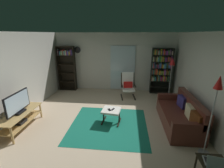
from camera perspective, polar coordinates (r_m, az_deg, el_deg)
The scene contains 19 objects.
ground_plane at distance 4.83m, azimuth -2.09°, elevation -13.67°, with size 7.02×7.02×0.00m, color beige.
wall_back at distance 7.10m, azimuth 0.97°, elevation 8.01°, with size 5.60×0.06×2.60m, color beige.
wall_left at distance 5.37m, azimuth -32.15°, elevation 1.89°, with size 0.06×6.00×2.60m, color beige.
wall_right at distance 4.75m, azimuth 31.95°, elevation 0.11°, with size 0.06×6.00×2.60m, color beige.
glass_door_panel at distance 7.07m, azimuth 3.92°, elevation 5.85°, with size 1.10×0.01×2.00m, color silver.
area_rug at distance 4.67m, azimuth -1.18°, elevation -14.82°, with size 2.19×2.08×0.01m, color #176E58.
tv_stand at distance 5.03m, azimuth -30.73°, elevation -10.81°, with size 0.51×1.37×0.49m.
television at distance 4.86m, azimuth -31.45°, elevation -6.17°, with size 0.20×0.90×0.58m.
bookshelf_near_tv at distance 7.42m, azimuth -16.35°, elevation 6.80°, with size 0.77×0.30×2.02m.
bookshelf_near_sofa at distance 7.02m, azimuth 17.66°, elevation 5.67°, with size 0.86×0.30×1.98m.
leather_sofa at distance 4.94m, azimuth 23.92°, elevation -10.47°, with size 0.85×1.94×0.85m.
lounge_armchair at distance 6.44m, azimuth 5.91°, elevation -0.19°, with size 0.64×0.72×1.02m.
ottoman at distance 4.64m, azimuth -0.25°, elevation -10.19°, with size 0.58×0.54×0.42m.
tv_remote at distance 4.61m, azimuth 0.34°, elevation -9.26°, with size 0.04×0.14×0.02m, color black.
cell_phone at distance 4.58m, azimuth -1.01°, elevation -9.47°, with size 0.07×0.14×0.01m, color black.
floor_lamp_by_sofa at distance 3.66m, azimuth 34.13°, elevation -3.23°, with size 0.22×0.22×1.80m.
floor_lamp_by_shelf at distance 6.29m, azimuth 21.27°, elevation 6.33°, with size 0.22×0.22×1.68m.
laptop at distance 3.22m, azimuth 34.10°, elevation -22.96°, with size 0.37×0.33×0.20m.
wall_clock at distance 7.29m, azimuth -12.60°, elevation 12.22°, with size 0.29×0.03×0.29m.
Camera 1 is at (0.58, -4.07, 2.55)m, focal length 24.76 mm.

